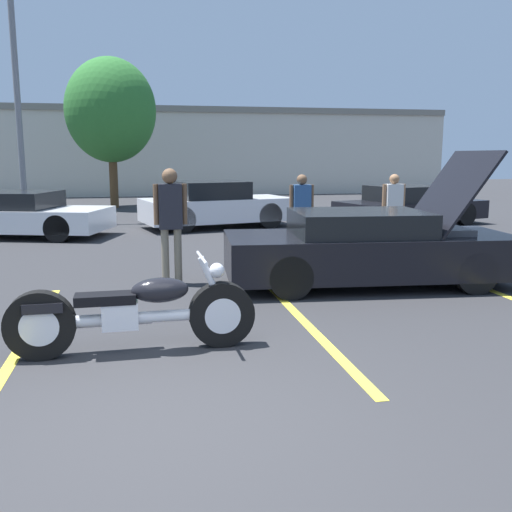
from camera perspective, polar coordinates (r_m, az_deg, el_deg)
The scene contains 14 objects.
ground_plane at distance 4.49m, azimuth -9.71°, elevation -16.77°, with size 80.00×80.00×0.00m, color #2D2D30.
parking_stripe_middle at distance 6.90m, azimuth -22.01°, elevation -7.64°, with size 0.12×4.65×0.01m, color yellow.
parking_stripe_back at distance 7.04m, azimuth 4.90°, elevation -6.59°, with size 0.12×4.65×0.01m, color yellow.
far_building at distance 30.81m, azimuth -11.39°, elevation 10.45°, with size 32.00×4.20×4.40m.
light_pole at distance 18.79m, azimuth -22.65°, elevation 16.23°, with size 1.21×0.28×7.80m.
tree_background at distance 22.93m, azimuth -14.33°, elevation 13.91°, with size 3.40×3.40×5.65m.
motorcycle at distance 6.01m, azimuth -12.14°, elevation -5.60°, with size 2.53×0.70×0.98m.
show_car_hood_open at distance 9.07m, azimuth 11.35°, elevation 0.78°, with size 4.56×2.07×2.09m.
parked_car_right_row at distance 17.30m, azimuth 15.12°, elevation 4.84°, with size 4.67×2.96×1.15m.
parked_car_mid_left_row at distance 15.39m, azimuth -22.39°, elevation 3.81°, with size 4.50×3.02×1.13m.
parked_car_mid_right_row at distance 16.14m, azimuth -4.09°, elevation 5.06°, with size 4.40×2.72×1.30m.
spectator_near_motorcycle at distance 12.64m, azimuth 13.57°, elevation 4.97°, with size 0.52×0.21×1.62m.
spectator_by_show_car at distance 8.98m, azimuth -8.53°, elevation 4.04°, with size 0.52×0.24×1.82m.
spectator_midground at distance 11.91m, azimuth 4.58°, elevation 4.95°, with size 0.52×0.21×1.63m.
Camera 1 is at (-0.06, -4.01, 2.01)m, focal length 40.00 mm.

